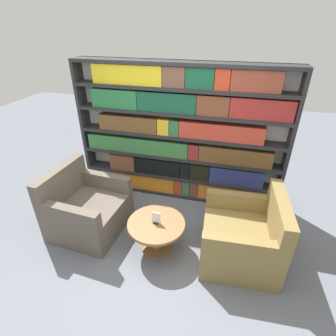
{
  "coord_description": "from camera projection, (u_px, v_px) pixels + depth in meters",
  "views": [
    {
      "loc": [
        0.79,
        -2.17,
        2.62
      ],
      "look_at": [
        0.02,
        0.74,
        0.9
      ],
      "focal_mm": 28.0,
      "sensor_mm": 36.0,
      "label": 1
    }
  ],
  "objects": [
    {
      "name": "armchair_right",
      "position": [
        244.0,
        238.0,
        3.18
      ],
      "size": [
        0.95,
        0.99,
        0.91
      ],
      "rotation": [
        0.0,
        0.0,
        -1.51
      ],
      "color": "olive",
      "rests_on": "ground_plane"
    },
    {
      "name": "table_sign",
      "position": [
        156.0,
        218.0,
        3.19
      ],
      "size": [
        0.11,
        0.06,
        0.16
      ],
      "color": "black",
      "rests_on": "coffee_table"
    },
    {
      "name": "coffee_table",
      "position": [
        156.0,
        230.0,
        3.29
      ],
      "size": [
        0.72,
        0.72,
        0.43
      ],
      "color": "brown",
      "rests_on": "ground_plane"
    },
    {
      "name": "armchair_left",
      "position": [
        87.0,
        210.0,
        3.65
      ],
      "size": [
        0.97,
        1.0,
        0.91
      ],
      "rotation": [
        0.0,
        0.0,
        1.5
      ],
      "color": "brown",
      "rests_on": "ground_plane"
    },
    {
      "name": "bookshelf",
      "position": [
        181.0,
        135.0,
        4.01
      ],
      "size": [
        3.19,
        0.3,
        2.13
      ],
      "color": "silver",
      "rests_on": "ground_plane"
    },
    {
      "name": "ground_plane",
      "position": [
        151.0,
        258.0,
        3.3
      ],
      "size": [
        14.0,
        14.0,
        0.0
      ],
      "primitive_type": "plane",
      "color": "slate"
    }
  ]
}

